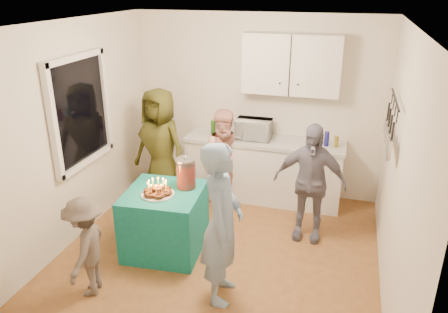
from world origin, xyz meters
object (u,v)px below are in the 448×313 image
(party_table, at_px, (165,221))
(woman_back_right, at_px, (310,182))
(microwave, at_px, (253,129))
(punch_jar, at_px, (186,174))
(man_birthday, at_px, (222,224))
(child_near_left, at_px, (86,247))
(woman_back_left, at_px, (161,147))
(woman_back_center, at_px, (227,159))
(counter, at_px, (263,171))

(party_table, bearing_deg, woman_back_right, 25.59)
(microwave, bearing_deg, punch_jar, -107.79)
(microwave, bearing_deg, man_birthday, -85.28)
(punch_jar, xyz_separation_m, child_near_left, (-0.65, -1.11, -0.40))
(microwave, height_order, punch_jar, microwave)
(man_birthday, height_order, woman_back_left, woman_back_left)
(woman_back_right, xyz_separation_m, child_near_left, (-2.00, -1.68, -0.21))
(woman_back_left, xyz_separation_m, woman_back_center, (0.91, 0.14, -0.13))
(man_birthday, height_order, woman_back_right, man_birthday)
(microwave, relative_size, woman_back_left, 0.30)
(counter, height_order, woman_back_center, woman_back_center)
(man_birthday, relative_size, woman_back_left, 0.99)
(counter, height_order, party_table, counter)
(woman_back_right, distance_m, child_near_left, 2.62)
(woman_back_right, bearing_deg, party_table, -152.64)
(microwave, height_order, woman_back_right, woman_back_right)
(man_birthday, bearing_deg, party_table, 47.96)
(counter, relative_size, woman_back_right, 1.48)
(microwave, xyz_separation_m, man_birthday, (0.20, -2.24, -0.22))
(man_birthday, height_order, woman_back_center, man_birthday)
(punch_jar, xyz_separation_m, man_birthday, (0.66, -0.78, -0.10))
(counter, xyz_separation_m, punch_jar, (-0.62, -1.46, 0.50))
(woman_back_right, bearing_deg, woman_back_left, 171.54)
(man_birthday, bearing_deg, punch_jar, 32.68)
(woman_back_center, bearing_deg, punch_jar, -122.01)
(woman_back_left, distance_m, woman_back_center, 0.94)
(microwave, distance_m, punch_jar, 1.53)
(counter, height_order, man_birthday, man_birthday)
(counter, distance_m, party_table, 1.84)
(woman_back_left, height_order, woman_back_center, woman_back_left)
(microwave, xyz_separation_m, party_table, (-0.67, -1.64, -0.67))
(microwave, bearing_deg, party_table, -112.70)
(punch_jar, distance_m, man_birthday, 1.03)
(microwave, xyz_separation_m, punch_jar, (-0.46, -1.46, -0.12))
(microwave, xyz_separation_m, woman_back_center, (-0.29, -0.37, -0.35))
(woman_back_center, bearing_deg, man_birthday, -98.61)
(microwave, relative_size, woman_back_right, 0.33)
(child_near_left, bearing_deg, punch_jar, 137.65)
(counter, relative_size, party_table, 2.59)
(punch_jar, bearing_deg, microwave, 72.62)
(woman_back_center, xyz_separation_m, woman_back_right, (1.18, -0.52, 0.04))
(woman_back_left, bearing_deg, man_birthday, -34.40)
(woman_back_left, height_order, woman_back_right, woman_back_left)
(woman_back_right, bearing_deg, man_birthday, -115.35)
(woman_back_left, relative_size, woman_back_right, 1.12)
(microwave, distance_m, child_near_left, 2.84)
(punch_jar, bearing_deg, counter, 67.00)
(party_table, height_order, man_birthday, man_birthday)
(punch_jar, bearing_deg, woman_back_center, 81.23)
(party_table, xyz_separation_m, woman_back_center, (0.38, 1.27, 0.32))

